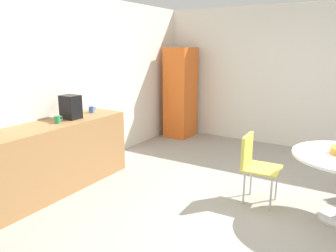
# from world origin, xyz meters

# --- Properties ---
(ground_plane) EXTENTS (6.00, 6.00, 0.00)m
(ground_plane) POSITION_xyz_m (0.00, 0.00, 0.00)
(ground_plane) COLOR #9E998E
(wall_back) EXTENTS (6.00, 0.10, 2.60)m
(wall_back) POSITION_xyz_m (0.00, 3.00, 1.30)
(wall_back) COLOR white
(wall_back) RESTS_ON ground_plane
(wall_side_right) EXTENTS (0.10, 6.00, 2.60)m
(wall_side_right) POSITION_xyz_m (3.00, 0.00, 1.30)
(wall_side_right) COLOR white
(wall_side_right) RESTS_ON ground_plane
(counter_block) EXTENTS (2.36, 0.60, 0.90)m
(counter_block) POSITION_xyz_m (-0.75, 2.65, 0.45)
(counter_block) COLOR #9E7042
(counter_block) RESTS_ON ground_plane
(locker_cabinet) EXTENTS (0.60, 0.50, 1.83)m
(locker_cabinet) POSITION_xyz_m (2.55, 2.55, 0.92)
(locker_cabinet) COLOR orange
(locker_cabinet) RESTS_ON ground_plane
(chair_yellow) EXTENTS (0.44, 0.44, 0.83)m
(chair_yellow) POSITION_xyz_m (0.37, 0.32, 0.52)
(chair_yellow) COLOR silver
(chair_yellow) RESTS_ON ground_plane
(mug_green) EXTENTS (0.13, 0.08, 0.09)m
(mug_green) POSITION_xyz_m (0.13, 2.71, 0.95)
(mug_green) COLOR #3F66BF
(mug_green) RESTS_ON counter_block
(mug_red) EXTENTS (0.13, 0.08, 0.09)m
(mug_red) POSITION_xyz_m (-0.59, 2.60, 0.95)
(mug_red) COLOR #338C59
(mug_red) RESTS_ON counter_block
(coffee_maker) EXTENTS (0.20, 0.24, 0.32)m
(coffee_maker) POSITION_xyz_m (-0.32, 2.65, 1.06)
(coffee_maker) COLOR black
(coffee_maker) RESTS_ON counter_block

